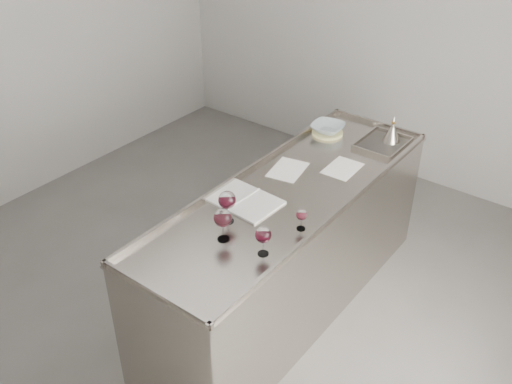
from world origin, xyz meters
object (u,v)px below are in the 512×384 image
Objects in this scene: wine_glass_right at (263,236)px; notebook at (243,200)px; wine_glass_small at (302,215)px; counter at (289,249)px; ceramic_bowl at (328,128)px; wine_glass_middle at (223,219)px; wine_glass_left at (227,201)px; wine_funnel at (392,134)px.

wine_glass_right is 0.54m from notebook.
wine_glass_right is 1.33× the size of wine_glass_small.
counter is 1.00m from ceramic_bowl.
wine_glass_middle is 0.83× the size of ceramic_bowl.
wine_glass_left reaches higher than wine_funnel.
wine_glass_right reaches higher than wine_glass_small.
wine_funnel is at bearing 91.42° from wine_glass_right.
ceramic_bowl is (-0.23, 0.82, 0.52)m from counter.
wine_glass_small is at bearing 50.10° from wine_glass_middle.
wine_glass_left is 1.56× the size of wine_glass_small.
ceramic_bowl is at bearing 114.35° from wine_glass_small.
wine_glass_left is at bearing 121.89° from wine_glass_middle.
counter is at bearing 111.35° from wine_glass_right.
wine_glass_left is at bearing -84.42° from ceramic_bowl.
wine_glass_left reaches higher than ceramic_bowl.
wine_glass_left is 0.43m from wine_glass_small.
wine_glass_middle is 1.15× the size of wine_glass_right.
wine_glass_left is at bearing -71.63° from notebook.
counter is 18.64× the size of wine_glass_small.
wine_glass_small is at bearing -65.65° from ceramic_bowl.
wine_glass_right reaches higher than ceramic_bowl.
counter is at bearing 88.82° from wine_glass_middle.
counter is at bearing -101.20° from wine_funnel.
ceramic_bowl is 1.22× the size of wine_funnel.
wine_glass_middle is at bearing -64.62° from notebook.
wine_glass_middle is at bearing -91.18° from counter.
wine_funnel is (-0.08, 1.31, -0.03)m from wine_glass_small.
counter is 0.89m from wine_glass_middle.
wine_glass_small is 0.45m from notebook.
counter is 0.88m from wine_glass_right.
wine_funnel is at bearing 22.76° from ceramic_bowl.
wine_funnel is (0.30, 1.50, -0.08)m from wine_glass_left.
notebook is 2.28× the size of wine_funnel.
wine_glass_left is 0.17m from wine_glass_middle.
wine_glass_small reaches higher than ceramic_bowl.
notebook is (-0.41, 0.34, -0.12)m from wine_glass_right.
wine_glass_small is 0.66× the size of wine_funnel.
wine_glass_left is at bearing -152.47° from wine_glass_small.
wine_glass_small is (0.04, 0.31, -0.03)m from wine_glass_right.
wine_glass_left is 1.33m from ceramic_bowl.
ceramic_bowl is at bearing 96.46° from notebook.
wine_glass_left is 1.02× the size of wine_funnel.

